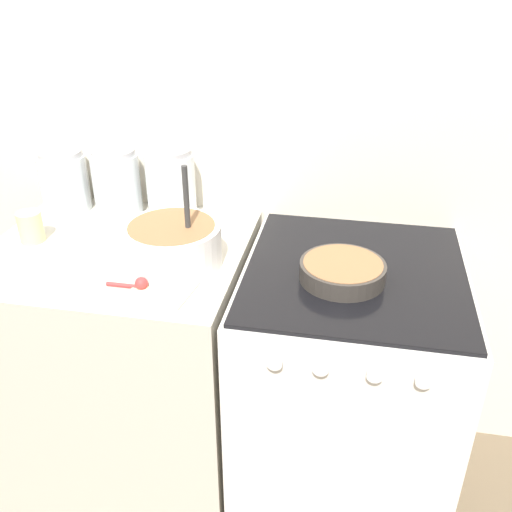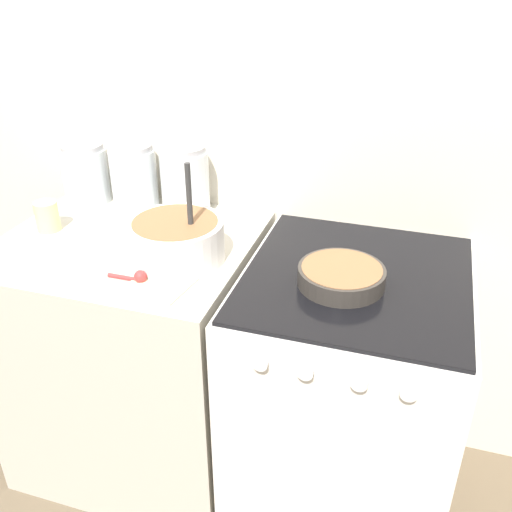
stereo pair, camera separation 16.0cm
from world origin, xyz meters
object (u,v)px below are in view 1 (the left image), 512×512
Objects in this scene: storage_jar_right at (171,189)px; storage_jar_left at (65,184)px; baking_pan at (342,271)px; tin_can at (31,227)px; storage_jar_middle at (117,186)px; stove at (344,388)px; mixing_bowl at (173,242)px.

storage_jar_left is at bearing 180.00° from storage_jar_right.
storage_jar_left is (-0.98, 0.31, 0.06)m from baking_pan.
tin_can is (-0.38, -0.25, -0.05)m from storage_jar_right.
storage_jar_right is (0.39, 0.00, 0.01)m from storage_jar_left.
baking_pan is at bearing -21.50° from storage_jar_middle.
storage_jar_right is (0.19, -0.00, 0.01)m from storage_jar_middle.
stove is 1.12m from tin_can.
tin_can is (0.01, -0.25, -0.04)m from storage_jar_left.
storage_jar_right reaches higher than baking_pan.
baking_pan is 0.99× the size of storage_jar_right.
mixing_bowl is 1.44× the size of storage_jar_left.
storage_jar_left is 0.93× the size of storage_jar_middle.
storage_jar_right reaches higher than storage_jar_middle.
tin_can is at bearing -179.52° from stove.
tin_can is (-0.97, 0.05, 0.02)m from baking_pan.
storage_jar_left reaches higher than tin_can.
stove is 0.74m from mixing_bowl.
stove is 0.87m from storage_jar_right.
tin_can is at bearing 173.38° from mixing_bowl.
storage_jar_middle is at bearing 158.50° from baking_pan.
storage_jar_left is (-1.01, 0.25, 0.54)m from stove.
baking_pan is (-0.04, -0.06, 0.48)m from stove.
mixing_bowl reaches higher than tin_can.
stove is at bearing -13.62° from storage_jar_left.
mixing_bowl is at bearing -32.33° from storage_jar_left.
storage_jar_left is at bearing 166.38° from stove.
stove is 2.94× the size of mixing_bowl.
stove is at bearing -21.37° from storage_jar_right.
storage_jar_right is at bearing -0.00° from storage_jar_middle.
mixing_bowl reaches higher than storage_jar_middle.
mixing_bowl reaches higher than baking_pan.
storage_jar_left is at bearing -180.00° from storage_jar_middle.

